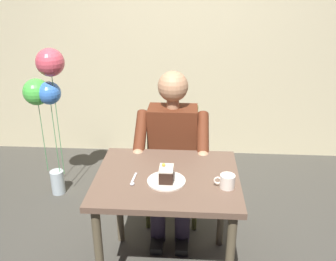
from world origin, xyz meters
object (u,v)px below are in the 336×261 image
at_px(coffee_cup, 227,181).
at_px(dessert_spoon, 133,181).
at_px(chair, 173,158).
at_px(balloon_display, 46,93).
at_px(seated_person, 172,151).
at_px(dining_table, 167,191).
at_px(cake_slice, 165,174).

distance_m(coffee_cup, dessert_spoon, 0.54).
bearing_deg(chair, balloon_display, -9.62).
xyz_separation_m(chair, seated_person, (-0.00, 0.17, 0.15)).
height_order(coffee_cup, dessert_spoon, coffee_cup).
relative_size(dining_table, cake_slice, 7.62).
xyz_separation_m(dining_table, dessert_spoon, (0.19, 0.08, 0.11)).
bearing_deg(dessert_spoon, seated_person, -107.43).
bearing_deg(seated_person, balloon_display, -18.49).
xyz_separation_m(cake_slice, coffee_cup, (-0.35, 0.04, -0.01)).
relative_size(seated_person, balloon_display, 0.92).
bearing_deg(coffee_cup, dining_table, -17.24).
bearing_deg(coffee_cup, dessert_spoon, -3.01).
height_order(dining_table, coffee_cup, coffee_cup).
distance_m(dining_table, chair, 0.72).
height_order(dining_table, dessert_spoon, dessert_spoon).
xyz_separation_m(chair, coffee_cup, (-0.34, 0.81, 0.28)).
xyz_separation_m(dessert_spoon, balloon_display, (0.85, -0.96, 0.22)).
distance_m(dining_table, cake_slice, 0.17).
relative_size(chair, balloon_display, 0.67).
relative_size(seated_person, cake_slice, 10.87).
xyz_separation_m(cake_slice, dessert_spoon, (0.19, 0.01, -0.05)).
height_order(cake_slice, coffee_cup, cake_slice).
height_order(chair, seated_person, seated_person).
relative_size(seated_person, dessert_spoon, 8.48).
height_order(dining_table, chair, chair).
bearing_deg(seated_person, chair, -90.00).
bearing_deg(coffee_cup, chair, -67.15).
relative_size(chair, seated_person, 0.73).
bearing_deg(dessert_spoon, cake_slice, -176.86).
relative_size(dessert_spoon, balloon_display, 0.11).
height_order(chair, coffee_cup, chair).
relative_size(coffee_cup, balloon_display, 0.09).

